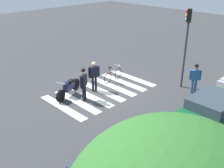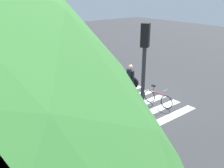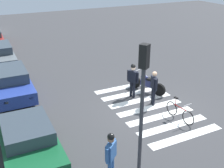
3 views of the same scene
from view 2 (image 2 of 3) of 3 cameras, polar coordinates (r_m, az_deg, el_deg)
name	(u,v)px [view 2 (image 2 of 3)]	position (r m, az deg, el deg)	size (l,w,h in m)	color
ground_plane	(129,99)	(13.26, 3.81, -3.34)	(60.00, 60.00, 0.00)	#38383A
police_motorcycle	(121,79)	(14.78, 1.98, 1.24)	(2.14, 1.08, 1.06)	black
leaning_bicycle	(158,98)	(12.55, 10.40, -3.24)	(1.68, 0.46, 1.00)	black
officer_on_foot	(130,78)	(13.27, 4.19, 1.34)	(0.67, 0.34, 1.75)	black
officer_by_motorcycle	(109,73)	(13.77, -0.67, 2.43)	(0.62, 0.40, 1.84)	black
pedestrian_bystander	(115,135)	(8.23, 0.79, -11.63)	(0.47, 0.52, 1.75)	#2D5999
crosswalk_stripes	(129,98)	(13.26, 3.81, -3.33)	(5.85, 3.51, 0.01)	silver
car_green_compact	(25,138)	(9.21, -19.25, -11.52)	(3.96, 1.88, 1.38)	black
traffic_light_pole	(144,72)	(7.80, 7.24, 2.66)	(0.33, 0.36, 4.51)	#38383D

